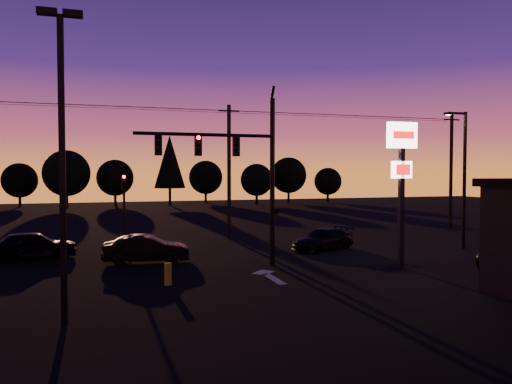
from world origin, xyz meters
TOP-DOWN VIEW (x-y plane):
  - ground at (0.00, 0.00)m, footprint 120.00×120.00m
  - lane_arrow at (0.50, 1.67)m, footprint 1.20×3.10m
  - traffic_signal_mast at (-0.10, 3.99)m, footprint 6.79×0.52m
  - secondary_signal at (-5.00, 11.49)m, footprint 0.30×0.31m
  - parking_lot_light at (-7.50, -3.00)m, footprint 1.25×0.30m
  - pylon_sign at (7.00, 1.50)m, footprint 1.50×0.28m
  - streetlight at (13.91, 5.50)m, footprint 1.55×0.35m
  - utility_pole_1 at (2.00, 14.00)m, footprint 1.40×0.26m
  - utility_pole_2 at (20.00, 14.00)m, footprint 1.40×0.26m
  - power_wires at (2.00, 14.00)m, footprint 36.00×1.22m
  - bollard at (-3.89, 1.25)m, footprint 0.29×0.29m
  - tree_1 at (-16.00, 53.00)m, footprint 4.54×4.54m
  - tree_2 at (-10.00, 48.00)m, footprint 5.77×5.78m
  - tree_3 at (-4.00, 52.00)m, footprint 4.95×4.95m
  - tree_4 at (3.00, 49.00)m, footprint 4.18×4.18m
  - tree_5 at (9.00, 54.00)m, footprint 4.95×4.95m
  - tree_6 at (15.00, 48.00)m, footprint 4.54×4.54m
  - tree_7 at (21.00, 51.00)m, footprint 5.36×5.36m
  - tree_8 at (27.00, 50.00)m, footprint 4.12×4.12m
  - car_left at (-9.69, 9.27)m, footprint 4.52×2.35m
  - car_mid at (-4.23, 6.48)m, footprint 4.32×1.94m
  - car_right at (5.92, 7.58)m, footprint 4.55×3.26m

SIDE VIEW (x-z plane):
  - ground at x=0.00m, z-range 0.00..0.00m
  - lane_arrow at x=0.50m, z-range 0.00..0.01m
  - bollard at x=-3.89m, z-range 0.00..0.88m
  - car_right at x=5.92m, z-range 0.00..1.22m
  - car_mid at x=-4.23m, z-range 0.00..1.38m
  - car_left at x=-9.69m, z-range 0.00..1.47m
  - secondary_signal at x=-5.00m, z-range 0.69..5.04m
  - tree_8 at x=27.00m, z-range 0.53..5.71m
  - tree_1 at x=-16.00m, z-range 0.58..6.29m
  - tree_6 at x=15.00m, z-range 0.58..6.29m
  - tree_3 at x=-4.00m, z-range 0.63..6.86m
  - tree_5 at x=9.00m, z-range 0.63..6.86m
  - tree_7 at x=21.00m, z-range 0.69..7.43m
  - tree_2 at x=-10.00m, z-range 0.74..8.00m
  - streetlight at x=13.91m, z-range 0.42..8.42m
  - utility_pole_1 at x=2.00m, z-range 0.09..9.09m
  - utility_pole_2 at x=20.00m, z-range 0.09..9.09m
  - pylon_sign at x=7.00m, z-range 1.51..8.31m
  - traffic_signal_mast at x=-0.10m, z-range 0.65..9.23m
  - parking_lot_light at x=-7.50m, z-range 0.70..9.84m
  - tree_4 at x=3.00m, z-range 1.18..10.68m
  - power_wires at x=2.00m, z-range 8.53..8.60m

